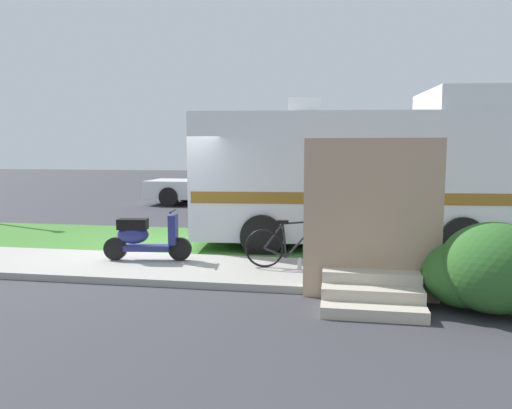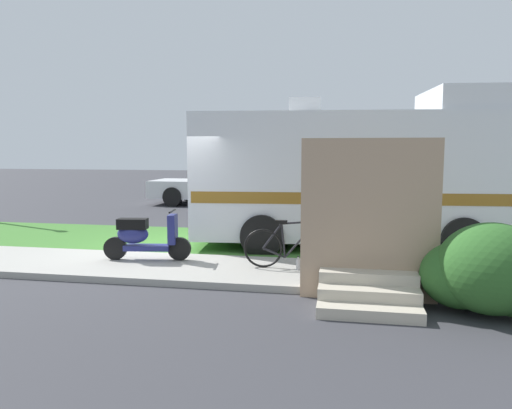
{
  "view_description": "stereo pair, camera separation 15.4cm",
  "coord_description": "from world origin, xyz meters",
  "px_view_note": "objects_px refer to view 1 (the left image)",
  "views": [
    {
      "loc": [
        3.66,
        -9.57,
        2.24
      ],
      "look_at": [
        1.97,
        0.3,
        1.1
      ],
      "focal_mm": 34.24,
      "sensor_mm": 36.0,
      "label": 1
    },
    {
      "loc": [
        3.81,
        -9.54,
        2.24
      ],
      "look_at": [
        1.97,
        0.3,
        1.1
      ],
      "focal_mm": 34.24,
      "sensor_mm": 36.0,
      "label": 2
    }
  ],
  "objects_px": {
    "motorhome_rv": "(354,174)",
    "bicycle": "(293,247)",
    "bottle_green": "(300,264)",
    "pickup_truck_far": "(228,182)",
    "scooter": "(144,237)",
    "pickup_truck_near": "(468,192)"
  },
  "relations": [
    {
      "from": "scooter",
      "to": "bottle_green",
      "type": "bearing_deg",
      "value": -4.67
    },
    {
      "from": "motorhome_rv",
      "to": "bottle_green",
      "type": "bearing_deg",
      "value": -109.32
    },
    {
      "from": "scooter",
      "to": "pickup_truck_near",
      "type": "height_order",
      "value": "pickup_truck_near"
    },
    {
      "from": "pickup_truck_far",
      "to": "bottle_green",
      "type": "relative_size",
      "value": 21.33
    },
    {
      "from": "motorhome_rv",
      "to": "pickup_truck_far",
      "type": "relative_size",
      "value": 1.34
    },
    {
      "from": "motorhome_rv",
      "to": "scooter",
      "type": "distance_m",
      "value": 4.86
    },
    {
      "from": "scooter",
      "to": "bicycle",
      "type": "distance_m",
      "value": 2.87
    },
    {
      "from": "motorhome_rv",
      "to": "bicycle",
      "type": "bearing_deg",
      "value": -112.35
    },
    {
      "from": "bicycle",
      "to": "bottle_green",
      "type": "relative_size",
      "value": 7.03
    },
    {
      "from": "bicycle",
      "to": "pickup_truck_near",
      "type": "distance_m",
      "value": 8.52
    },
    {
      "from": "scooter",
      "to": "bottle_green",
      "type": "distance_m",
      "value": 3.02
    },
    {
      "from": "motorhome_rv",
      "to": "pickup_truck_near",
      "type": "height_order",
      "value": "motorhome_rv"
    },
    {
      "from": "scooter",
      "to": "pickup_truck_near",
      "type": "bearing_deg",
      "value": 42.8
    },
    {
      "from": "pickup_truck_near",
      "to": "pickup_truck_far",
      "type": "distance_m",
      "value": 8.96
    },
    {
      "from": "motorhome_rv",
      "to": "bottle_green",
      "type": "relative_size",
      "value": 28.67
    },
    {
      "from": "motorhome_rv",
      "to": "pickup_truck_far",
      "type": "xyz_separation_m",
      "value": [
        -4.74,
        7.8,
        -0.73
      ]
    },
    {
      "from": "pickup_truck_far",
      "to": "bottle_green",
      "type": "distance_m",
      "value": 11.28
    },
    {
      "from": "pickup_truck_far",
      "to": "bicycle",
      "type": "bearing_deg",
      "value": -70.95
    },
    {
      "from": "motorhome_rv",
      "to": "bicycle",
      "type": "xyz_separation_m",
      "value": [
        -1.11,
        -2.71,
        -1.16
      ]
    },
    {
      "from": "pickup_truck_far",
      "to": "bottle_green",
      "type": "xyz_separation_m",
      "value": [
        3.75,
        -10.61,
        -0.72
      ]
    },
    {
      "from": "bicycle",
      "to": "pickup_truck_far",
      "type": "distance_m",
      "value": 11.12
    },
    {
      "from": "motorhome_rv",
      "to": "bicycle",
      "type": "height_order",
      "value": "motorhome_rv"
    }
  ]
}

